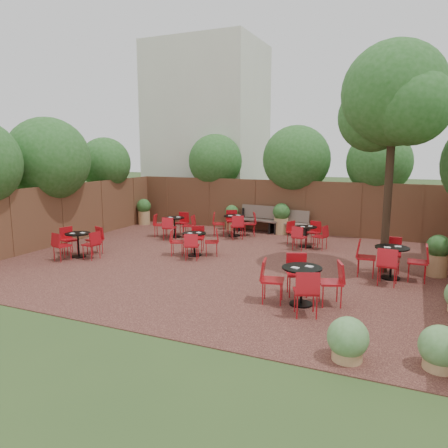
% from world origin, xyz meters
% --- Properties ---
extents(ground, '(80.00, 80.00, 0.00)m').
position_xyz_m(ground, '(0.00, 0.00, 0.00)').
color(ground, '#354F23').
rests_on(ground, ground).
extents(courtyard_paving, '(12.00, 10.00, 0.02)m').
position_xyz_m(courtyard_paving, '(0.00, 0.00, 0.01)').
color(courtyard_paving, '#321814').
rests_on(courtyard_paving, ground).
extents(fence_back, '(12.00, 0.08, 2.00)m').
position_xyz_m(fence_back, '(0.00, 5.00, 1.00)').
color(fence_back, brown).
rests_on(fence_back, ground).
extents(fence_left, '(0.08, 10.00, 2.00)m').
position_xyz_m(fence_left, '(-6.00, 0.00, 1.00)').
color(fence_left, brown).
rests_on(fence_left, ground).
extents(neighbour_building, '(5.00, 4.00, 8.00)m').
position_xyz_m(neighbour_building, '(-4.50, 8.00, 4.00)').
color(neighbour_building, beige).
rests_on(neighbour_building, ground).
extents(overhang_foliage, '(15.90, 10.75, 2.77)m').
position_xyz_m(overhang_foliage, '(-1.59, 2.40, 2.76)').
color(overhang_foliage, '#22541B').
rests_on(overhang_foliage, ground).
extents(courtyard_tree, '(2.71, 2.61, 5.74)m').
position_xyz_m(courtyard_tree, '(4.12, 0.70, 4.30)').
color(courtyard_tree, black).
rests_on(courtyard_tree, courtyard_paving).
extents(park_bench_left, '(1.67, 0.68, 1.01)m').
position_xyz_m(park_bench_left, '(-0.63, 4.63, 0.54)').
color(park_bench_left, brown).
rests_on(park_bench_left, courtyard_paving).
extents(park_bench_right, '(1.51, 0.65, 0.91)m').
position_xyz_m(park_bench_right, '(0.55, 4.62, 0.49)').
color(park_bench_right, brown).
rests_on(park_bench_right, courtyard_paving).
extents(bistro_tables, '(10.12, 7.61, 0.91)m').
position_xyz_m(bistro_tables, '(0.16, 0.60, 0.45)').
color(bistro_tables, black).
rests_on(bistro_tables, courtyard_paving).
extents(planters, '(11.61, 4.34, 1.16)m').
position_xyz_m(planters, '(-0.44, 3.61, 0.60)').
color(planters, tan).
rests_on(planters, courtyard_paving).
extents(low_shrubs, '(2.34, 3.48, 0.67)m').
position_xyz_m(low_shrubs, '(4.94, -3.52, 0.34)').
color(low_shrubs, tan).
rests_on(low_shrubs, courtyard_paving).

